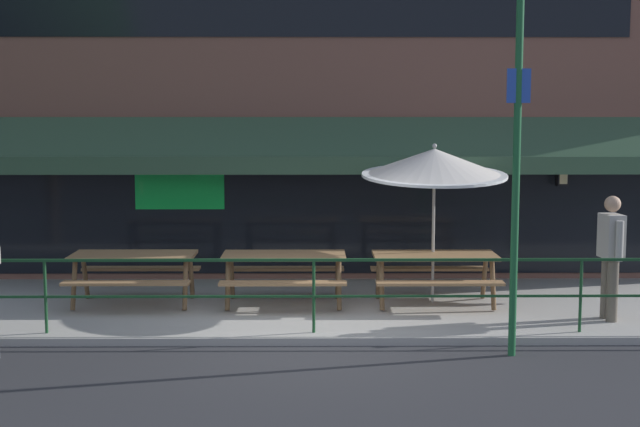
{
  "coord_description": "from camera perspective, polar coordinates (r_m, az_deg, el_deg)",
  "views": [
    {
      "loc": [
        -0.02,
        -10.96,
        2.96
      ],
      "look_at": [
        0.09,
        1.6,
        1.5
      ],
      "focal_mm": 50.0,
      "sensor_mm": 36.0,
      "label": 1
    }
  ],
  "objects": [
    {
      "name": "picnic_table_left",
      "position": [
        13.39,
        -11.84,
        -3.2
      ],
      "size": [
        1.8,
        1.42,
        0.76
      ],
      "color": "#997047",
      "rests_on": "patio_deck"
    },
    {
      "name": "ground_plane",
      "position": [
        11.36,
        -0.4,
        -8.48
      ],
      "size": [
        120.0,
        120.0,
        0.0
      ],
      "primitive_type": "plane",
      "color": "#2D2D30"
    },
    {
      "name": "patio_railing",
      "position": [
        11.47,
        -0.4,
        -4.23
      ],
      "size": [
        13.84,
        0.04,
        0.97
      ],
      "color": "#194723",
      "rests_on": "patio_deck"
    },
    {
      "name": "patio_umbrella_right",
      "position": [
        13.23,
        7.33,
        3.19
      ],
      "size": [
        2.14,
        2.14,
        2.39
      ],
      "color": "#B7B2A8",
      "rests_on": "patio_deck"
    },
    {
      "name": "pedestrian_walking",
      "position": [
        12.75,
        18.12,
        -2.29
      ],
      "size": [
        0.28,
        0.62,
        1.71
      ],
      "color": "#665B4C",
      "rests_on": "patio_deck"
    },
    {
      "name": "picnic_table_centre",
      "position": [
        13.11,
        -2.31,
        -3.28
      ],
      "size": [
        1.8,
        1.42,
        0.76
      ],
      "color": "#997047",
      "rests_on": "patio_deck"
    },
    {
      "name": "picnic_table_right",
      "position": [
        13.21,
        7.35,
        -3.25
      ],
      "size": [
        1.8,
        1.42,
        0.76
      ],
      "color": "#997047",
      "rests_on": "patio_deck"
    },
    {
      "name": "restaurant_building",
      "position": [
        15.19,
        -0.43,
        8.5
      ],
      "size": [
        15.0,
        1.6,
        6.96
      ],
      "color": "brown",
      "rests_on": "ground"
    },
    {
      "name": "street_sign_pole",
      "position": [
        10.81,
        12.46,
        3.03
      ],
      "size": [
        0.28,
        0.09,
        4.51
      ],
      "color": "#1E6033",
      "rests_on": "ground"
    },
    {
      "name": "patio_deck",
      "position": [
        13.29,
        -0.41,
        -6.02
      ],
      "size": [
        15.0,
        4.0,
        0.1
      ],
      "primitive_type": "cube",
      "color": "#ADA89E",
      "rests_on": "ground"
    }
  ]
}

